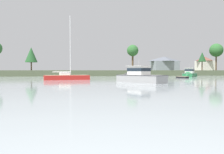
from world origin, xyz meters
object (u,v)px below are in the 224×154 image
Objects in this scene: dinghy_black at (182,77)px; cruiser_grey at (136,79)px; cruiser_green at (189,75)px; mooring_buoy_red at (76,77)px; sailboat_red at (67,78)px.

cruiser_grey is at bearing -134.98° from dinghy_black.
dinghy_black is 12.57m from cruiser_green.
cruiser_green is 19.64× the size of mooring_buoy_red.
sailboat_red is at bearing -169.00° from dinghy_black.
dinghy_black is 7.95× the size of mooring_buoy_red.
sailboat_red is at bearing 132.78° from cruiser_grey.
mooring_buoy_red is at bearing 169.10° from cruiser_green.
dinghy_black is 31.41m from sailboat_red.
cruiser_grey is 36.78m from mooring_buoy_red.
cruiser_grey reaches higher than dinghy_black.
dinghy_black is at bearing -128.09° from cruiser_green.
cruiser_green reaches higher than cruiser_grey.
dinghy_black is at bearing -30.96° from mooring_buoy_red.
dinghy_black reaches higher than mooring_buoy_red.
sailboat_red is 1.65× the size of cruiser_green.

